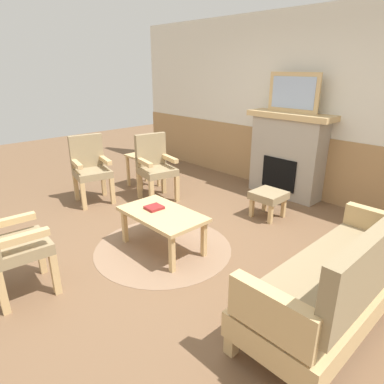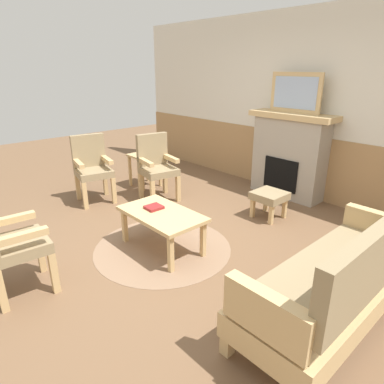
{
  "view_description": "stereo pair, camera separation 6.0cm",
  "coord_description": "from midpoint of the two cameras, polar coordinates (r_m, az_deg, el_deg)",
  "views": [
    {
      "loc": [
        2.66,
        -2.16,
        1.92
      ],
      "look_at": [
        0.0,
        0.35,
        0.55
      ],
      "focal_mm": 31.6,
      "sensor_mm": 36.0,
      "label": 1
    },
    {
      "loc": [
        2.7,
        -2.11,
        1.92
      ],
      "look_at": [
        0.0,
        0.35,
        0.55
      ],
      "focal_mm": 31.6,
      "sensor_mm": 36.0,
      "label": 2
    }
  ],
  "objects": [
    {
      "name": "ground_plane",
      "position": [
        3.93,
        -4.21,
        -8.78
      ],
      "size": [
        14.0,
        14.0,
        0.0
      ],
      "primitive_type": "plane",
      "color": "brown"
    },
    {
      "name": "book_on_table",
      "position": [
        3.75,
        -6.87,
        -2.62
      ],
      "size": [
        0.17,
        0.18,
        0.03
      ],
      "primitive_type": "cube",
      "rotation": [
        0.0,
        0.0,
        -0.04
      ],
      "color": "maroon",
      "rests_on": "coffee_table"
    },
    {
      "name": "armchair_by_window_left",
      "position": [
        5.09,
        -6.61,
        4.65
      ],
      "size": [
        0.56,
        0.56,
        0.98
      ],
      "color": "tan",
      "rests_on": "ground_plane"
    },
    {
      "name": "wall_back",
      "position": [
        5.47,
        17.54,
        13.22
      ],
      "size": [
        7.2,
        0.14,
        2.7
      ],
      "color": "silver",
      "rests_on": "ground_plane"
    },
    {
      "name": "coffee_table",
      "position": [
        3.68,
        -5.52,
        -4.22
      ],
      "size": [
        0.96,
        0.56,
        0.44
      ],
      "color": "tan",
      "rests_on": "ground_plane"
    },
    {
      "name": "armchair_front_left",
      "position": [
        3.28,
        -29.2,
        -7.16
      ],
      "size": [
        0.52,
        0.52,
        0.98
      ],
      "color": "tan",
      "rests_on": "ground_plane"
    },
    {
      "name": "side_table",
      "position": [
        5.69,
        -8.62,
        5.16
      ],
      "size": [
        0.44,
        0.44,
        0.55
      ],
      "color": "tan",
      "rests_on": "ground_plane"
    },
    {
      "name": "fireplace",
      "position": [
        5.37,
        15.46,
        6.15
      ],
      "size": [
        1.3,
        0.44,
        1.28
      ],
      "color": "#A39989",
      "rests_on": "ground_plane"
    },
    {
      "name": "armchair_near_fireplace",
      "position": [
        5.2,
        -17.11,
        4.2
      ],
      "size": [
        0.57,
        0.57,
        0.98
      ],
      "color": "tan",
      "rests_on": "ground_plane"
    },
    {
      "name": "couch",
      "position": [
        2.87,
        23.18,
        -13.29
      ],
      "size": [
        0.7,
        1.8,
        0.98
      ],
      "color": "tan",
      "rests_on": "ground_plane"
    },
    {
      "name": "footstool",
      "position": [
        4.59,
        12.42,
        -0.84
      ],
      "size": [
        0.4,
        0.4,
        0.36
      ],
      "color": "tan",
      "rests_on": "ground_plane"
    },
    {
      "name": "framed_picture",
      "position": [
        5.24,
        16.42,
        15.8
      ],
      "size": [
        0.8,
        0.04,
        0.56
      ],
      "color": "tan",
      "rests_on": "fireplace"
    },
    {
      "name": "round_rug",
      "position": [
        3.85,
        -5.33,
        -9.4
      ],
      "size": [
        1.52,
        1.52,
        0.01
      ],
      "primitive_type": "cylinder",
      "color": "#896B51",
      "rests_on": "ground_plane"
    }
  ]
}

